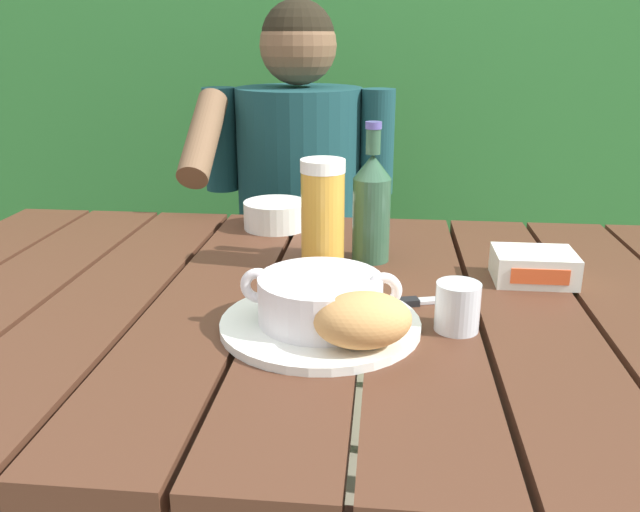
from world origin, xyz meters
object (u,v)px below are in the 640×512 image
(serving_plate, at_px, (320,324))
(bread_roll, at_px, (363,320))
(butter_tub, at_px, (534,266))
(table_knife, at_px, (416,302))
(beer_bottle, at_px, (372,205))
(chair_near_diner, at_px, (307,265))
(diner_bowl, at_px, (276,215))
(soup_bowl, at_px, (320,298))
(water_glass_small, at_px, (457,307))
(person_eating, at_px, (296,203))
(beer_glass, at_px, (321,214))

(serving_plate, bearing_deg, bread_roll, -49.40)
(bread_roll, bearing_deg, butter_tub, 47.02)
(serving_plate, height_order, table_knife, serving_plate)
(beer_bottle, xyz_separation_m, table_knife, (0.07, -0.20, -0.10))
(chair_near_diner, relative_size, bread_roll, 6.91)
(serving_plate, xyz_separation_m, bread_roll, (0.06, -0.07, 0.04))
(table_knife, distance_m, diner_bowl, 0.47)
(chair_near_diner, bearing_deg, bread_roll, -79.42)
(serving_plate, relative_size, beer_bottle, 1.12)
(soup_bowl, distance_m, bread_roll, 0.09)
(table_knife, bearing_deg, diner_bowl, 125.91)
(butter_tub, bearing_deg, beer_bottle, 163.79)
(butter_tub, bearing_deg, diner_bowl, 150.85)
(serving_plate, distance_m, table_knife, 0.16)
(beer_bottle, xyz_separation_m, diner_bowl, (-0.20, 0.18, -0.07))
(chair_near_diner, relative_size, butter_tub, 7.63)
(water_glass_small, distance_m, butter_tub, 0.25)
(bread_roll, bearing_deg, beer_bottle, 90.06)
(serving_plate, height_order, diner_bowl, diner_bowl)
(serving_plate, bearing_deg, person_eating, 100.10)
(person_eating, bearing_deg, water_glass_small, -67.56)
(beer_glass, relative_size, beer_bottle, 0.77)
(person_eating, relative_size, beer_glass, 6.47)
(chair_near_diner, relative_size, water_glass_small, 14.51)
(bread_roll, bearing_deg, beer_glass, 104.63)
(water_glass_small, height_order, table_knife, water_glass_small)
(serving_plate, xyz_separation_m, diner_bowl, (-0.14, 0.48, 0.02))
(bread_roll, xyz_separation_m, beer_glass, (-0.08, 0.32, 0.05))
(soup_bowl, height_order, beer_glass, beer_glass)
(chair_near_diner, relative_size, soup_bowl, 4.46)
(diner_bowl, bearing_deg, beer_glass, -62.52)
(person_eating, bearing_deg, bread_roll, -76.93)
(chair_near_diner, relative_size, person_eating, 0.81)
(serving_plate, relative_size, butter_tub, 2.14)
(serving_plate, xyz_separation_m, beer_glass, (-0.02, 0.25, 0.09))
(chair_near_diner, distance_m, serving_plate, 1.06)
(table_knife, height_order, diner_bowl, diner_bowl)
(bread_roll, xyz_separation_m, diner_bowl, (-0.20, 0.55, -0.02))
(bread_roll, distance_m, table_knife, 0.19)
(butter_tub, distance_m, diner_bowl, 0.54)
(serving_plate, height_order, soup_bowl, soup_bowl)
(chair_near_diner, bearing_deg, butter_tub, -59.46)
(bread_roll, height_order, water_glass_small, bread_roll)
(beer_glass, bearing_deg, diner_bowl, 117.48)
(chair_near_diner, height_order, water_glass_small, chair_near_diner)
(bread_roll, xyz_separation_m, beer_bottle, (-0.00, 0.36, 0.05))
(person_eating, relative_size, water_glass_small, 17.93)
(diner_bowl, bearing_deg, soup_bowl, -73.46)
(beer_glass, bearing_deg, bread_roll, -75.37)
(water_glass_small, height_order, butter_tub, water_glass_small)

